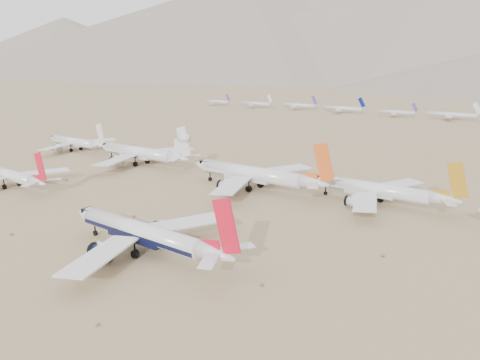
{
  "coord_description": "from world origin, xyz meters",
  "views": [
    {
      "loc": [
        73.72,
        -69.31,
        43.41
      ],
      "look_at": [
        -16.15,
        46.68,
        7.0
      ],
      "focal_mm": 35.0,
      "sensor_mm": 36.0,
      "label": 1
    }
  ],
  "objects": [
    {
      "name": "ground",
      "position": [
        0.0,
        0.0,
        0.0
      ],
      "size": [
        7000.0,
        7000.0,
        0.0
      ],
      "primitive_type": "plane",
      "color": "#8A6F50",
      "rests_on": "ground"
    },
    {
      "name": "main_airliner",
      "position": [
        -6.15,
        -1.63,
        4.98
      ],
      "size": [
        51.36,
        50.16,
        18.12
      ],
      "color": "silver",
      "rests_on": "ground"
    },
    {
      "name": "second_airliner",
      "position": [
        -91.08,
        9.49,
        4.34
      ],
      "size": [
        43.72,
        42.73,
        15.5
      ],
      "color": "silver",
      "rests_on": "ground"
    },
    {
      "name": "row2_gold_tail",
      "position": [
        21.51,
        69.94,
        4.75
      ],
      "size": [
        47.7,
        46.65,
        16.98
      ],
      "color": "silver",
      "rests_on": "ground"
    },
    {
      "name": "row2_orange_tail",
      "position": [
        -19.75,
        60.82,
        5.56
      ],
      "size": [
        55.58,
        54.37,
        19.82
      ],
      "color": "silver",
      "rests_on": "ground"
    },
    {
      "name": "row2_white_trijet",
      "position": [
        -83.46,
        64.06,
        5.64
      ],
      "size": [
        55.0,
        53.75,
        19.49
      ],
      "color": "silver",
      "rests_on": "ground"
    },
    {
      "name": "row2_white_twin",
      "position": [
        -137.65,
        66.36,
        4.51
      ],
      "size": [
        44.82,
        43.86,
        16.02
      ],
      "color": "silver",
      "rests_on": "ground"
    },
    {
      "name": "desert_scrub",
      "position": [
        -20.73,
        -21.89,
        0.28
      ],
      "size": [
        233.6,
        121.67,
        0.63
      ],
      "color": "brown",
      "rests_on": "ground"
    }
  ]
}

